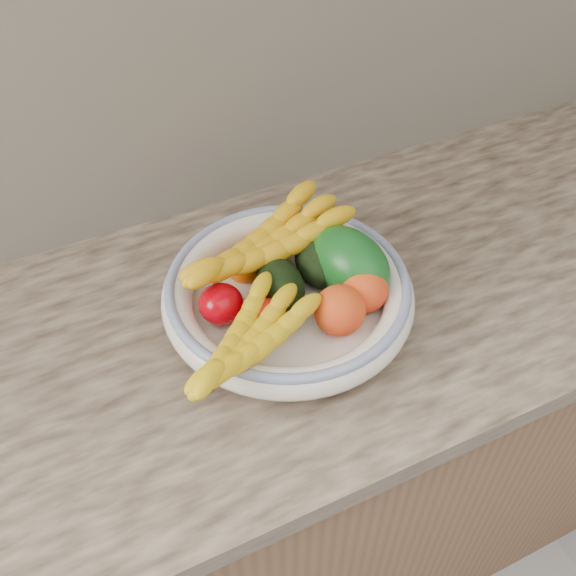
# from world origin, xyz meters

# --- Properties ---
(kitchen_counter) EXTENTS (2.44, 0.66, 1.40)m
(kitchen_counter) POSITION_xyz_m (0.00, 1.69, 0.46)
(kitchen_counter) COLOR brown
(kitchen_counter) RESTS_ON ground
(fruit_bowl) EXTENTS (0.39, 0.39, 0.08)m
(fruit_bowl) POSITION_xyz_m (0.00, 1.66, 0.95)
(fruit_bowl) COLOR white
(fruit_bowl) RESTS_ON kitchen_counter
(clementine_back_left) EXTENTS (0.07, 0.07, 0.05)m
(clementine_back_left) POSITION_xyz_m (-0.04, 1.74, 0.95)
(clementine_back_left) COLOR #FF6605
(clementine_back_left) RESTS_ON fruit_bowl
(clementine_back_right) EXTENTS (0.06, 0.06, 0.05)m
(clementine_back_right) POSITION_xyz_m (0.03, 1.77, 0.95)
(clementine_back_right) COLOR #F75C05
(clementine_back_right) RESTS_ON fruit_bowl
(clementine_back_mid) EXTENTS (0.07, 0.07, 0.05)m
(clementine_back_mid) POSITION_xyz_m (-0.01, 1.73, 0.95)
(clementine_back_mid) COLOR #ED4F04
(clementine_back_mid) RESTS_ON fruit_bowl
(clementine_extra) EXTENTS (0.06, 0.06, 0.05)m
(clementine_extra) POSITION_xyz_m (0.02, 1.76, 0.95)
(clementine_extra) COLOR #F26005
(clementine_extra) RESTS_ON fruit_bowl
(tomato_left) EXTENTS (0.07, 0.07, 0.06)m
(tomato_left) POSITION_xyz_m (-0.11, 1.67, 0.96)
(tomato_left) COLOR #AA000B
(tomato_left) RESTS_ON fruit_bowl
(tomato_near_left) EXTENTS (0.08, 0.08, 0.06)m
(tomato_near_left) POSITION_xyz_m (-0.06, 1.62, 0.96)
(tomato_near_left) COLOR #A6120E
(tomato_near_left) RESTS_ON fruit_bowl
(avocado_center) EXTENTS (0.08, 0.11, 0.07)m
(avocado_center) POSITION_xyz_m (-0.01, 1.67, 0.96)
(avocado_center) COLOR black
(avocado_center) RESTS_ON fruit_bowl
(avocado_right) EXTENTS (0.09, 0.12, 0.07)m
(avocado_right) POSITION_xyz_m (0.07, 1.69, 0.96)
(avocado_right) COLOR black
(avocado_right) RESTS_ON fruit_bowl
(green_mango) EXTENTS (0.16, 0.18, 0.13)m
(green_mango) POSITION_xyz_m (0.10, 1.65, 0.98)
(green_mango) COLOR #0E4E17
(green_mango) RESTS_ON fruit_bowl
(peach_front) EXTENTS (0.10, 0.10, 0.08)m
(peach_front) POSITION_xyz_m (0.05, 1.58, 0.97)
(peach_front) COLOR orange
(peach_front) RESTS_ON fruit_bowl
(peach_right) EXTENTS (0.08, 0.08, 0.07)m
(peach_right) POSITION_xyz_m (0.10, 1.60, 0.97)
(peach_right) COLOR orange
(peach_right) RESTS_ON fruit_bowl
(banana_bunch_back) EXTENTS (0.34, 0.20, 0.09)m
(banana_bunch_back) POSITION_xyz_m (-0.01, 1.73, 0.99)
(banana_bunch_back) COLOR #E9AF13
(banana_bunch_back) RESTS_ON fruit_bowl
(banana_bunch_front) EXTENTS (0.28, 0.23, 0.07)m
(banana_bunch_front) POSITION_xyz_m (-0.11, 1.57, 0.98)
(banana_bunch_front) COLOR yellow
(banana_bunch_front) RESTS_ON fruit_bowl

